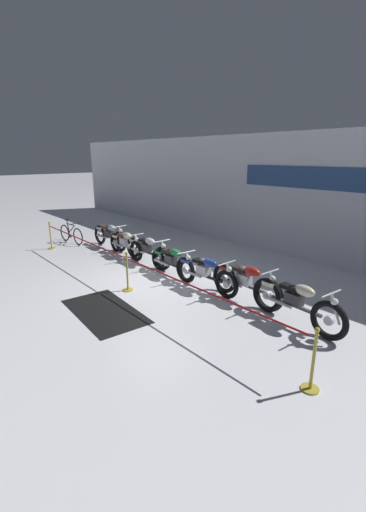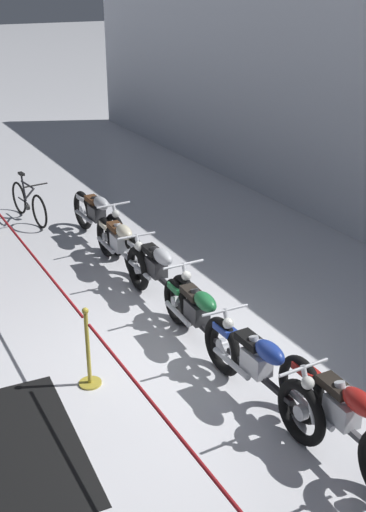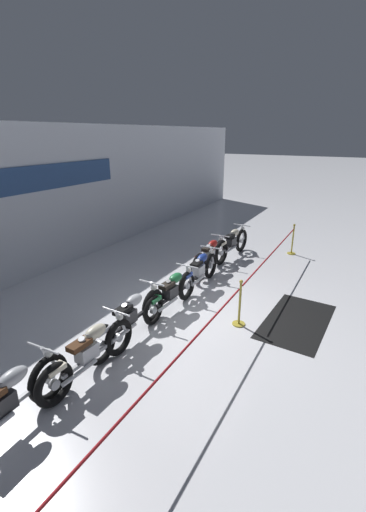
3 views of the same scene
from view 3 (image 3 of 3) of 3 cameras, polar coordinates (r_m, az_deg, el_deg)
ground_plane at (r=7.91m, az=1.42°, el=-9.87°), size 120.00×120.00×0.00m
back_wall at (r=10.43m, az=-24.62°, el=8.04°), size 28.00×0.29×4.20m
motorcycle_silver_0 at (r=5.55m, az=-27.44°, el=-21.12°), size 2.24×0.62×0.96m
motorcycle_cream_1 at (r=6.13m, az=-15.28°, el=-15.35°), size 2.17×0.62×0.93m
motorcycle_silver_2 at (r=6.93m, az=-8.88°, el=-10.27°), size 2.42×0.62×0.95m
motorcycle_green_3 at (r=7.93m, az=-1.87°, el=-6.05°), size 2.09×0.62×0.91m
motorcycle_blue_4 at (r=9.06m, az=2.76°, el=-2.57°), size 2.26×0.62×0.94m
motorcycle_red_5 at (r=10.14m, az=4.53°, el=0.01°), size 2.20×0.62×0.97m
motorcycle_cream_6 at (r=11.37m, az=8.16°, el=2.07°), size 2.33×0.62×0.98m
stanchion_far_left at (r=6.03m, az=4.44°, el=-12.00°), size 10.80×0.28×1.05m
stanchion_mid_left at (r=7.49m, az=9.38°, el=-8.83°), size 0.28×0.28×1.05m
stanchion_mid_right at (r=12.23m, az=17.75°, el=1.95°), size 0.28×0.28×1.05m
floor_banner at (r=8.09m, az=18.44°, el=-10.22°), size 2.43×1.39×0.01m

